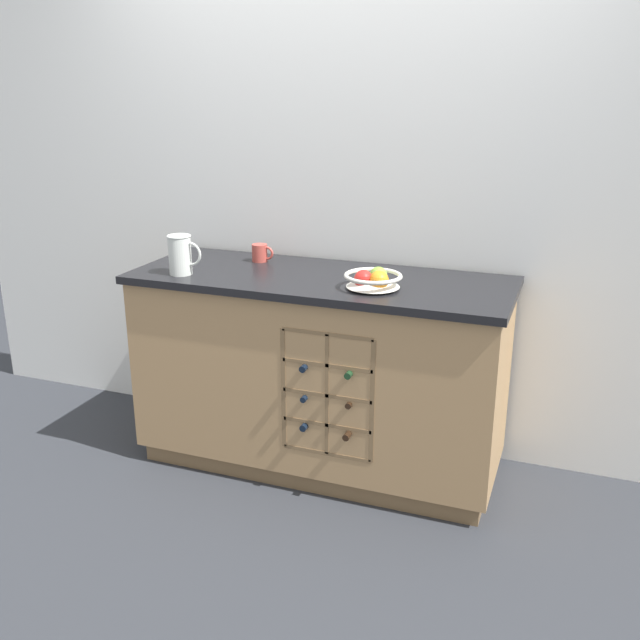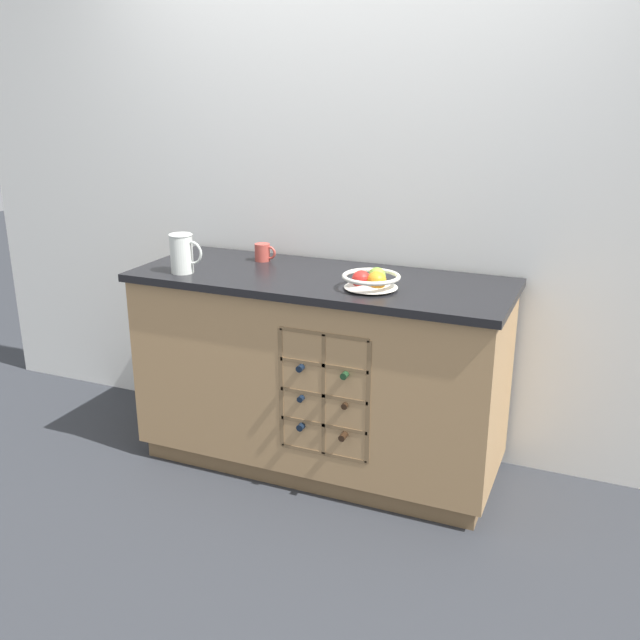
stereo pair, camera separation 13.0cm
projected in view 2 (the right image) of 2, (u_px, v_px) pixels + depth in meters
The scene contains 6 objects.
ground_plane at pixel (320, 462), 3.47m from camera, with size 14.00×14.00×0.00m, color #2D3035.
back_wall at pixel (351, 188), 3.39m from camera, with size 4.40×0.06×2.55m, color white.
kitchen_island at pixel (320, 372), 3.31m from camera, with size 1.71×0.67×0.93m.
fruit_bowl at pixel (371, 280), 2.96m from camera, with size 0.24×0.24×0.09m.
white_pitcher at pixel (182, 253), 3.20m from camera, with size 0.16×0.11×0.18m.
ceramic_mug at pixel (263, 252), 3.43m from camera, with size 0.11×0.07×0.08m.
Camera 2 is at (1.20, -2.83, 1.75)m, focal length 40.00 mm.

